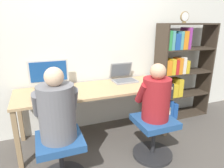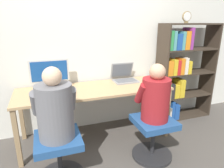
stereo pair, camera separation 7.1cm
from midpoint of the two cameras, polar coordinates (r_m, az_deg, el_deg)
name	(u,v)px [view 2 (the right image)]	position (r m, az deg, el deg)	size (l,w,h in m)	color
ground_plane	(103,151)	(2.64, -1.88, -18.55)	(14.00, 14.00, 0.00)	#4C4742
wall_back	(86,40)	(2.86, -6.69, 12.26)	(10.00, 0.05, 2.60)	silver
desk	(95,93)	(2.62, -4.23, -2.65)	(1.96, 0.67, 0.72)	tan
desktop_monitor	(50,73)	(2.67, -16.67, 2.97)	(0.49, 0.18, 0.37)	beige
laptop	(124,77)	(2.91, 4.27, 1.91)	(0.34, 0.31, 0.25)	gray
keyboard	(50,96)	(2.39, -16.54, -3.28)	(0.39, 0.13, 0.03)	#232326
computer_mouse_by_keyboard	(72,92)	(2.43, -10.42, -2.39)	(0.07, 0.09, 0.03)	black
office_chair_left	(59,155)	(2.16, -13.86, -19.04)	(0.48, 0.48, 0.49)	#262628
office_chair_right	(153,135)	(2.46, 12.49, -13.99)	(0.48, 0.48, 0.49)	#262628
person_at_monitor	(55,109)	(1.91, -14.95, -6.82)	(0.41, 0.36, 0.69)	slate
person_at_laptop	(155,96)	(2.26, 13.20, -3.50)	(0.38, 0.33, 0.64)	maroon
bookshelf	(179,74)	(3.34, 19.19, 2.62)	(0.94, 0.32, 1.53)	#382D23
desk_clock	(187,17)	(3.17, 21.21, 17.46)	(0.14, 0.03, 0.16)	olive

